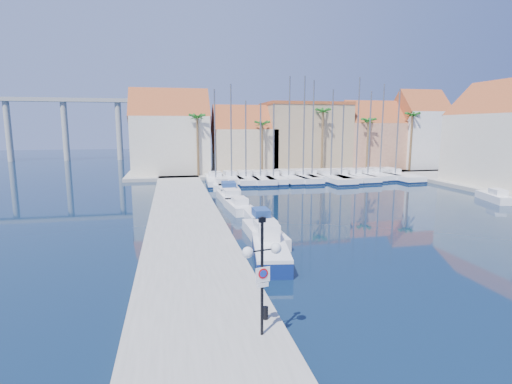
# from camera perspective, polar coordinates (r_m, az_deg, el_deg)

# --- Properties ---
(ground) EXTENTS (260.00, 260.00, 0.00)m
(ground) POSITION_cam_1_polar(r_m,az_deg,el_deg) (23.14, 14.74, -11.11)
(ground) COLOR black
(ground) RESTS_ON ground
(quay_west) EXTENTS (6.00, 77.00, 0.50)m
(quay_west) POSITION_cam_1_polar(r_m,az_deg,el_deg) (33.69, -10.00, -4.03)
(quay_west) COLOR gray
(quay_west) RESTS_ON ground
(shore_north) EXTENTS (54.00, 16.00, 0.50)m
(shore_north) POSITION_cam_1_polar(r_m,az_deg,el_deg) (70.62, 4.53, 3.06)
(shore_north) COLOR gray
(shore_north) RESTS_ON ground
(lamp_post) EXTENTS (1.47, 0.63, 4.39)m
(lamp_post) POSITION_cam_1_polar(r_m,az_deg,el_deg) (14.23, 0.89, -9.49)
(lamp_post) COLOR black
(lamp_post) RESTS_ON quay_west
(bollard) EXTENTS (0.21, 0.21, 0.51)m
(bollard) POSITION_cam_1_polar(r_m,az_deg,el_deg) (16.32, 1.38, -16.89)
(bollard) COLOR black
(bollard) RESTS_ON quay_west
(fishing_boat) EXTENTS (2.81, 6.01, 2.02)m
(fishing_boat) POSITION_cam_1_polar(r_m,az_deg,el_deg) (24.08, 2.03, -8.30)
(fishing_boat) COLOR navy
(fishing_boat) RESTS_ON ground
(motorboat_west_0) EXTENTS (2.09, 6.40, 1.40)m
(motorboat_west_0) POSITION_cam_1_polar(r_m,az_deg,el_deg) (28.45, 1.25, -5.85)
(motorboat_west_0) COLOR white
(motorboat_west_0) RESTS_ON ground
(motorboat_west_1) EXTENTS (1.75, 5.44, 1.40)m
(motorboat_west_1) POSITION_cam_1_polar(r_m,az_deg,el_deg) (32.87, 0.54, -3.76)
(motorboat_west_1) COLOR white
(motorboat_west_1) RESTS_ON ground
(motorboat_west_2) EXTENTS (2.19, 5.69, 1.40)m
(motorboat_west_2) POSITION_cam_1_polar(r_m,az_deg,el_deg) (37.94, -2.51, -1.99)
(motorboat_west_2) COLOR white
(motorboat_west_2) RESTS_ON ground
(motorboat_west_3) EXTENTS (2.26, 6.37, 1.40)m
(motorboat_west_3) POSITION_cam_1_polar(r_m,az_deg,el_deg) (42.85, -3.74, -0.69)
(motorboat_west_3) COLOR white
(motorboat_west_3) RESTS_ON ground
(motorboat_west_4) EXTENTS (2.68, 7.28, 1.40)m
(motorboat_west_4) POSITION_cam_1_polar(r_m,az_deg,el_deg) (48.50, -3.96, 0.49)
(motorboat_west_4) COLOR white
(motorboat_west_4) RESTS_ON ground
(motorboat_west_5) EXTENTS (2.86, 7.02, 1.40)m
(motorboat_west_5) POSITION_cam_1_polar(r_m,az_deg,el_deg) (52.41, -4.94, 1.15)
(motorboat_west_5) COLOR white
(motorboat_west_5) RESTS_ON ground
(motorboat_west_6) EXTENTS (2.31, 6.03, 1.40)m
(motorboat_west_6) POSITION_cam_1_polar(r_m,az_deg,el_deg) (58.91, -5.97, 2.04)
(motorboat_west_6) COLOR white
(motorboat_west_6) RESTS_ON ground
(motorboat_east_1) EXTENTS (2.99, 5.51, 1.40)m
(motorboat_east_1) POSITION_cam_1_polar(r_m,az_deg,el_deg) (50.02, 31.00, -0.56)
(motorboat_east_1) COLOR white
(motorboat_east_1) RESTS_ON ground
(sailboat_0) EXTENTS (2.99, 9.80, 12.88)m
(sailboat_0) POSITION_cam_1_polar(r_m,az_deg,el_deg) (55.84, -5.81, 1.73)
(sailboat_0) COLOR white
(sailboat_0) RESTS_ON ground
(sailboat_1) EXTENTS (2.81, 8.60, 13.70)m
(sailboat_1) POSITION_cam_1_polar(r_m,az_deg,el_deg) (57.17, -3.61, 1.98)
(sailboat_1) COLOR white
(sailboat_1) RESTS_ON ground
(sailboat_2) EXTENTS (3.14, 10.44, 11.44)m
(sailboat_2) POSITION_cam_1_polar(r_m,az_deg,el_deg) (57.11, -1.53, 1.92)
(sailboat_2) COLOR white
(sailboat_2) RESTS_ON ground
(sailboat_3) EXTENTS (2.88, 10.50, 11.15)m
(sailboat_3) POSITION_cam_1_polar(r_m,az_deg,el_deg) (57.31, 0.52, 1.94)
(sailboat_3) COLOR white
(sailboat_3) RESTS_ON ground
(sailboat_4) EXTENTS (3.26, 9.95, 11.06)m
(sailboat_4) POSITION_cam_1_polar(r_m,az_deg,el_deg) (57.69, 2.39, 1.99)
(sailboat_4) COLOR white
(sailboat_4) RESTS_ON ground
(sailboat_5) EXTENTS (3.61, 10.73, 14.89)m
(sailboat_5) POSITION_cam_1_polar(r_m,az_deg,el_deg) (58.58, 4.46, 2.12)
(sailboat_5) COLOR white
(sailboat_5) RESTS_ON ground
(sailboat_6) EXTENTS (3.18, 10.70, 14.96)m
(sailboat_6) POSITION_cam_1_polar(r_m,az_deg,el_deg) (59.09, 6.52, 2.15)
(sailboat_6) COLOR white
(sailboat_6) RESTS_ON ground
(sailboat_7) EXTENTS (2.50, 8.73, 14.47)m
(sailboat_7) POSITION_cam_1_polar(r_m,az_deg,el_deg) (60.11, 7.84, 2.28)
(sailboat_7) COLOR white
(sailboat_7) RESTS_ON ground
(sailboat_8) EXTENTS (3.83, 12.17, 13.08)m
(sailboat_8) POSITION_cam_1_polar(r_m,az_deg,el_deg) (59.68, 10.33, 2.09)
(sailboat_8) COLOR white
(sailboat_8) RESTS_ON ground
(sailboat_9) EXTENTS (3.53, 10.87, 11.00)m
(sailboat_9) POSITION_cam_1_polar(r_m,az_deg,el_deg) (60.61, 11.89, 2.14)
(sailboat_9) COLOR white
(sailboat_9) RESTS_ON ground
(sailboat_10) EXTENTS (3.46, 11.00, 14.93)m
(sailboat_10) POSITION_cam_1_polar(r_m,az_deg,el_deg) (61.73, 13.79, 2.24)
(sailboat_10) COLOR white
(sailboat_10) RESTS_ON ground
(sailboat_11) EXTENTS (2.47, 8.77, 13.01)m
(sailboat_11) POSITION_cam_1_polar(r_m,az_deg,el_deg) (62.77, 15.44, 2.30)
(sailboat_11) COLOR white
(sailboat_11) RESTS_ON ground
(sailboat_12) EXTENTS (2.70, 9.14, 14.15)m
(sailboat_12) POSITION_cam_1_polar(r_m,az_deg,el_deg) (64.39, 17.03, 2.41)
(sailboat_12) COLOR white
(sailboat_12) RESTS_ON ground
(sailboat_13) EXTENTS (3.88, 11.96, 13.48)m
(sailboat_13) POSITION_cam_1_polar(r_m,az_deg,el_deg) (64.39, 18.91, 2.26)
(sailboat_13) COLOR white
(sailboat_13) RESTS_ON ground
(building_0) EXTENTS (12.30, 9.00, 13.50)m
(building_0) POSITION_cam_1_polar(r_m,az_deg,el_deg) (66.29, -12.12, 7.91)
(building_0) COLOR beige
(building_0) RESTS_ON shore_north
(building_1) EXTENTS (10.30, 8.00, 11.00)m
(building_1) POSITION_cam_1_polar(r_m,az_deg,el_deg) (67.41, -1.76, 7.09)
(building_1) COLOR #C2AE88
(building_1) RESTS_ON shore_north
(building_2) EXTENTS (14.20, 10.20, 11.50)m
(building_2) POSITION_cam_1_polar(r_m,az_deg,el_deg) (71.13, 6.93, 7.92)
(building_2) COLOR tan
(building_2) RESTS_ON shore_north
(building_3) EXTENTS (10.30, 8.00, 12.00)m
(building_3) POSITION_cam_1_polar(r_m,az_deg,el_deg) (74.99, 15.96, 7.40)
(building_3) COLOR #B7775D
(building_3) RESTS_ON shore_north
(building_4) EXTENTS (8.30, 8.00, 14.00)m
(building_4) POSITION_cam_1_polar(r_m,az_deg,el_deg) (78.74, 22.19, 7.95)
(building_4) COLOR white
(building_4) RESTS_ON shore_north
(building_6) EXTENTS (9.00, 14.30, 13.50)m
(building_6) POSITION_cam_1_polar(r_m,az_deg,el_deg) (60.33, 32.36, 6.55)
(building_6) COLOR beige
(building_6) RESTS_ON shore_east
(palm_0) EXTENTS (2.60, 2.60, 10.15)m
(palm_0) POSITION_cam_1_polar(r_m,az_deg,el_deg) (61.42, -8.41, 10.30)
(palm_0) COLOR brown
(palm_0) RESTS_ON shore_north
(palm_1) EXTENTS (2.60, 2.60, 9.15)m
(palm_1) POSITION_cam_1_polar(r_m,az_deg,el_deg) (62.86, 0.87, 9.52)
(palm_1) COLOR brown
(palm_1) RESTS_ON shore_north
(palm_2) EXTENTS (2.60, 2.60, 11.15)m
(palm_2) POSITION_cam_1_polar(r_m,az_deg,el_deg) (65.85, 9.55, 11.02)
(palm_2) COLOR brown
(palm_2) RESTS_ON shore_north
(palm_3) EXTENTS (2.60, 2.60, 9.65)m
(palm_3) POSITION_cam_1_polar(r_m,az_deg,el_deg) (69.14, 15.79, 9.55)
(palm_3) COLOR brown
(palm_3) RESTS_ON shore_north
(palm_4) EXTENTS (2.60, 2.60, 10.65)m
(palm_4) POSITION_cam_1_polar(r_m,az_deg,el_deg) (73.20, 21.46, 9.97)
(palm_4) COLOR brown
(palm_4) RESTS_ON shore_north
(viaduct) EXTENTS (48.00, 2.20, 14.45)m
(viaduct) POSITION_cam_1_polar(r_m,az_deg,el_deg) (105.39, -28.45, 9.50)
(viaduct) COLOR #9E9E99
(viaduct) RESTS_ON ground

